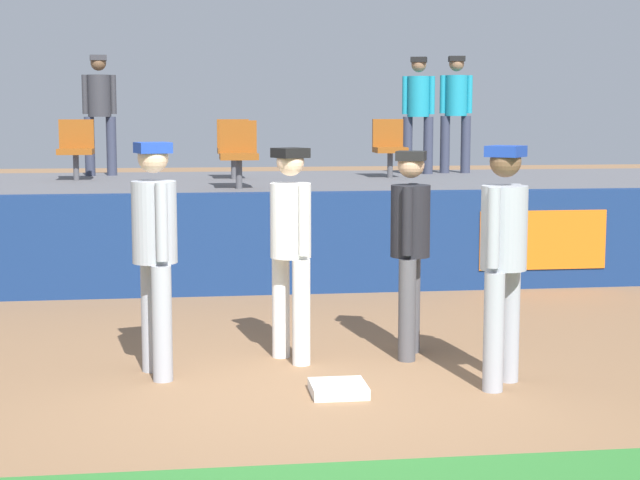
% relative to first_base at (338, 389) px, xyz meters
% --- Properties ---
extents(ground_plane, '(60.00, 60.00, 0.00)m').
position_rel_first_base_xyz_m(ground_plane, '(-0.28, -0.03, -0.04)').
color(ground_plane, '#846042').
extents(first_base, '(0.40, 0.40, 0.08)m').
position_rel_first_base_xyz_m(first_base, '(0.00, 0.00, 0.00)').
color(first_base, white).
rests_on(first_base, ground_plane).
extents(player_fielder_home, '(0.44, 0.56, 1.74)m').
position_rel_first_base_xyz_m(player_fielder_home, '(-0.24, 1.04, 0.97)').
color(player_fielder_home, white).
rests_on(player_fielder_home, ground_plane).
extents(player_runner_visitor, '(0.43, 0.49, 1.80)m').
position_rel_first_base_xyz_m(player_runner_visitor, '(-1.31, 0.69, 1.00)').
color(player_runner_visitor, '#9EA3AD').
rests_on(player_runner_visitor, ground_plane).
extents(player_coach_visitor, '(0.48, 0.48, 1.79)m').
position_rel_first_base_xyz_m(player_coach_visitor, '(1.23, 0.06, 1.00)').
color(player_coach_visitor, '#9EA3AD').
rests_on(player_coach_visitor, ground_plane).
extents(player_umpire, '(0.42, 0.46, 1.71)m').
position_rel_first_base_xyz_m(player_umpire, '(0.76, 1.05, 0.95)').
color(player_umpire, '#4C4C51').
rests_on(player_umpire, ground_plane).
extents(field_wall, '(18.00, 0.26, 1.13)m').
position_rel_first_base_xyz_m(field_wall, '(-0.26, 4.15, 0.53)').
color(field_wall, navy).
rests_on(field_wall, ground_plane).
extents(bleacher_platform, '(18.00, 4.80, 1.08)m').
position_rel_first_base_xyz_m(bleacher_platform, '(-0.28, 6.72, 0.50)').
color(bleacher_platform, '#59595E').
rests_on(bleacher_platform, ground_plane).
extents(seat_back_left, '(0.48, 0.44, 0.84)m').
position_rel_first_base_xyz_m(seat_back_left, '(-2.56, 7.40, 1.51)').
color(seat_back_left, '#4C4C51').
rests_on(seat_back_left, bleacher_platform).
extents(seat_front_center, '(0.47, 0.44, 0.84)m').
position_rel_first_base_xyz_m(seat_front_center, '(-0.41, 5.59, 1.51)').
color(seat_front_center, '#4C4C51').
rests_on(seat_front_center, bleacher_platform).
extents(seat_back_center, '(0.45, 0.44, 0.84)m').
position_rel_first_base_xyz_m(seat_back_center, '(-0.38, 7.39, 1.51)').
color(seat_back_center, '#4C4C51').
rests_on(seat_back_center, bleacher_platform).
extents(seat_back_right, '(0.45, 0.44, 0.84)m').
position_rel_first_base_xyz_m(seat_back_right, '(1.87, 7.39, 1.51)').
color(seat_back_right, '#4C4C51').
rests_on(seat_back_right, bleacher_platform).
extents(spectator_hooded, '(0.48, 0.42, 1.77)m').
position_rel_first_base_xyz_m(spectator_hooded, '(2.47, 8.16, 2.06)').
color(spectator_hooded, '#33384C').
rests_on(spectator_hooded, bleacher_platform).
extents(spectator_capped, '(0.49, 0.37, 1.77)m').
position_rel_first_base_xyz_m(spectator_capped, '(-2.31, 8.36, 2.07)').
color(spectator_capped, '#33384C').
rests_on(spectator_capped, bleacher_platform).
extents(spectator_casual, '(0.50, 0.39, 1.79)m').
position_rel_first_base_xyz_m(spectator_casual, '(3.09, 8.29, 2.08)').
color(spectator_casual, '#33384C').
rests_on(spectator_casual, bleacher_platform).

